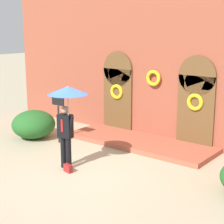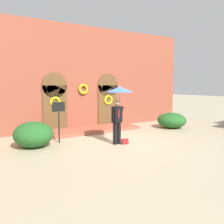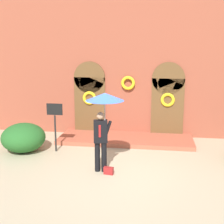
% 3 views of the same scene
% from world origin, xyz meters
% --- Properties ---
extents(ground_plane, '(80.00, 80.00, 0.00)m').
position_xyz_m(ground_plane, '(0.00, 0.00, 0.00)').
color(ground_plane, tan).
extents(building_facade, '(14.00, 2.30, 5.60)m').
position_xyz_m(building_facade, '(-0.00, 4.15, 2.68)').
color(building_facade, brown).
rests_on(building_facade, ground).
extents(person_with_umbrella, '(1.10, 1.10, 2.36)m').
position_xyz_m(person_with_umbrella, '(-0.32, -0.03, 1.91)').
color(person_with_umbrella, black).
rests_on(person_with_umbrella, ground).
extents(handbag, '(0.30, 0.17, 0.22)m').
position_xyz_m(handbag, '(-0.15, -0.23, 0.11)').
color(handbag, maroon).
rests_on(handbag, ground).
extents(sign_post, '(0.56, 0.06, 1.72)m').
position_xyz_m(sign_post, '(-2.32, 1.51, 1.16)').
color(sign_post, black).
rests_on(sign_post, ground).
extents(shrub_left, '(1.53, 1.57, 1.01)m').
position_xyz_m(shrub_left, '(-3.44, 1.34, 0.50)').
color(shrub_left, '#235B23').
rests_on(shrub_left, ground).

